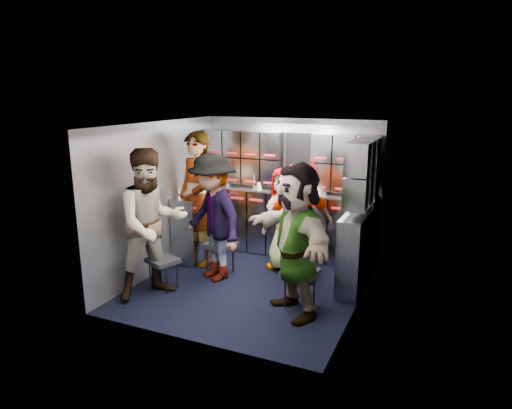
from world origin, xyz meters
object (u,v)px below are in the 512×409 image
at_px(jump_seat_mid_right, 302,249).
at_px(attendant_arc_a, 152,224).
at_px(jump_seat_near_right, 300,274).
at_px(attendant_arc_e, 296,240).
at_px(jump_seat_mid_left, 220,247).
at_px(jump_seat_center, 289,241).
at_px(attendant_standing, 197,199).
at_px(attendant_arc_d, 299,224).
at_px(jump_seat_near_left, 163,262).
at_px(attendant_arc_c, 285,219).
at_px(attendant_arc_b, 213,218).

distance_m(jump_seat_mid_right, attendant_arc_a, 2.06).
distance_m(jump_seat_near_right, attendant_arc_e, 0.51).
bearing_deg(jump_seat_mid_left, jump_seat_center, 42.76).
xyz_separation_m(jump_seat_mid_right, attendant_standing, (-1.56, -0.14, 0.58)).
xyz_separation_m(attendant_standing, attendant_arc_e, (1.83, -0.92, -0.10)).
relative_size(attendant_arc_d, attendant_arc_e, 0.90).
xyz_separation_m(jump_seat_near_left, attendant_arc_c, (1.18, 1.29, 0.38)).
relative_size(jump_seat_near_left, attendant_arc_b, 0.26).
height_order(jump_seat_near_left, attendant_arc_d, attendant_arc_d).
bearing_deg(jump_seat_center, jump_seat_near_left, -128.88).
bearing_deg(jump_seat_near_left, jump_seat_mid_left, 61.14).
bearing_deg(jump_seat_near_left, attendant_arc_a, -90.00).
bearing_deg(jump_seat_mid_right, attendant_arc_d, -90.00).
distance_m(attendant_arc_c, attendant_arc_e, 1.35).
distance_m(jump_seat_mid_left, jump_seat_near_right, 1.43).
bearing_deg(attendant_standing, attendant_arc_a, -66.37).
bearing_deg(attendant_arc_b, jump_seat_mid_left, 118.95).
distance_m(attendant_arc_b, attendant_arc_c, 1.05).
bearing_deg(attendant_standing, jump_seat_center, 41.29).
bearing_deg(attendant_arc_a, jump_seat_center, -2.26).
bearing_deg(attendant_arc_a, attendant_arc_b, 4.56).
relative_size(attendant_arc_a, attendant_arc_d, 1.16).
xyz_separation_m(jump_seat_mid_right, attendant_arc_c, (-0.31, 0.16, 0.34)).
xyz_separation_m(jump_seat_mid_left, attendant_arc_a, (-0.42, -0.94, 0.53)).
relative_size(jump_seat_mid_left, attendant_standing, 0.23).
bearing_deg(jump_seat_near_left, jump_seat_near_right, 8.10).
relative_size(jump_seat_mid_right, attendant_arc_c, 0.33).
height_order(jump_seat_near_right, attendant_arc_b, attendant_arc_b).
relative_size(jump_seat_mid_right, attendant_arc_e, 0.28).
bearing_deg(jump_seat_mid_right, jump_seat_near_left, -142.94).
bearing_deg(attendant_arc_b, jump_seat_center, 78.20).
bearing_deg(attendant_arc_e, jump_seat_mid_right, 146.16).
relative_size(jump_seat_mid_left, jump_seat_mid_right, 0.90).
height_order(jump_seat_mid_right, attendant_arc_e, attendant_arc_e).
distance_m(jump_seat_mid_left, attendant_arc_d, 1.16).
xyz_separation_m(jump_seat_near_right, attendant_arc_b, (-1.34, 0.33, 0.46)).
bearing_deg(attendant_arc_c, attendant_arc_e, -40.71).
xyz_separation_m(jump_seat_near_left, attendant_standing, (-0.07, 0.99, 0.61)).
relative_size(jump_seat_mid_left, attendant_arc_e, 0.25).
height_order(jump_seat_center, jump_seat_mid_right, jump_seat_mid_right).
bearing_deg(attendant_arc_e, jump_seat_near_left, -135.46).
height_order(jump_seat_mid_right, attendant_arc_c, attendant_arc_c).
bearing_deg(jump_seat_mid_right, attendant_standing, -174.82).
height_order(jump_seat_near_left, attendant_arc_b, attendant_arc_b).
distance_m(attendant_arc_a, attendant_arc_e, 1.78).
distance_m(jump_seat_mid_right, attendant_arc_e, 1.19).
distance_m(jump_seat_mid_right, attendant_arc_c, 0.49).
xyz_separation_m(attendant_arc_c, attendant_arc_e, (0.58, -1.22, 0.14)).
height_order(attendant_arc_c, attendant_arc_d, attendant_arc_d).
xyz_separation_m(attendant_arc_d, attendant_arc_e, (0.26, -0.88, 0.08)).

